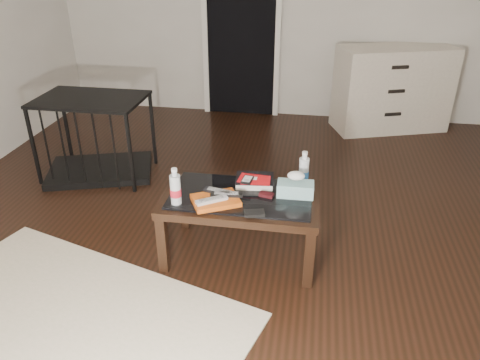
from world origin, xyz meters
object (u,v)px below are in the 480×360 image
object	(u,v)px
tissue_box	(295,189)
water_bottle_right	(304,168)
coffee_table	(241,203)
water_bottle_left	(175,186)
pet_crate	(98,150)
textbook	(255,181)
dresser	(392,89)

from	to	relation	value
tissue_box	water_bottle_right	bearing A→B (deg)	73.54
coffee_table	water_bottle_left	distance (m)	0.45
coffee_table	pet_crate	world-z (taller)	pet_crate
pet_crate	water_bottle_right	xyz separation A→B (m)	(1.85, -0.79, 0.35)
water_bottle_left	tissue_box	distance (m)	0.76
pet_crate	textbook	xyz separation A→B (m)	(1.53, -0.84, 0.25)
pet_crate	textbook	bearing A→B (deg)	-46.28
tissue_box	coffee_table	bearing A→B (deg)	-173.90
coffee_table	tissue_box	size ratio (longest dim) A/B	4.35
dresser	pet_crate	distance (m)	3.16
coffee_table	water_bottle_right	distance (m)	0.47
water_bottle_right	water_bottle_left	bearing A→B (deg)	-153.83
textbook	water_bottle_left	world-z (taller)	water_bottle_left
pet_crate	water_bottle_left	size ratio (longest dim) A/B	4.37
dresser	pet_crate	size ratio (longest dim) A/B	1.25
coffee_table	tissue_box	world-z (taller)	tissue_box
textbook	tissue_box	size ratio (longest dim) A/B	1.09
coffee_table	pet_crate	distance (m)	1.78
dresser	water_bottle_right	distance (m)	2.55
pet_crate	textbook	size ratio (longest dim) A/B	4.16
coffee_table	water_bottle_right	world-z (taller)	water_bottle_right
coffee_table	textbook	bearing A→B (deg)	66.68
water_bottle_left	water_bottle_right	xyz separation A→B (m)	(0.76, 0.37, 0.00)
pet_crate	tissue_box	bearing A→B (deg)	-45.27
water_bottle_left	tissue_box	size ratio (longest dim) A/B	1.03
pet_crate	water_bottle_right	size ratio (longest dim) A/B	4.37
coffee_table	water_bottle_right	size ratio (longest dim) A/B	4.20
tissue_box	pet_crate	bearing A→B (deg)	151.10
dresser	textbook	distance (m)	2.72
pet_crate	water_bottle_left	bearing A→B (deg)	-64.62
textbook	water_bottle_left	distance (m)	0.56
textbook	dresser	bearing A→B (deg)	58.62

